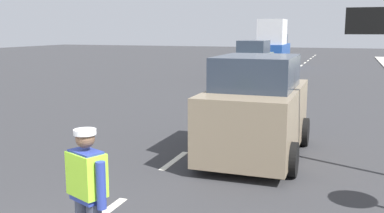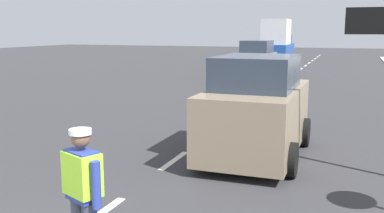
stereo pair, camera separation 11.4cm
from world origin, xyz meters
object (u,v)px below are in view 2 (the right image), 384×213
object	(u,v)px
car_outgoing_ahead	(257,110)
delivery_truck	(277,46)
car_oncoming_second	(256,62)
road_worker	(85,191)

from	to	relation	value
car_outgoing_ahead	delivery_truck	bearing A→B (deg)	98.32
car_outgoing_ahead	car_oncoming_second	xyz separation A→B (m)	(-3.05, 14.37, -0.01)
delivery_truck	car_outgoing_ahead	xyz separation A→B (m)	(3.44, -23.54, -0.57)
road_worker	car_outgoing_ahead	bearing A→B (deg)	80.11
car_outgoing_ahead	car_oncoming_second	distance (m)	14.69
road_worker	delivery_truck	xyz separation A→B (m)	(-2.52, 28.82, 0.68)
road_worker	car_outgoing_ahead	xyz separation A→B (m)	(0.92, 5.28, 0.11)
delivery_truck	car_oncoming_second	size ratio (longest dim) A/B	1.19
road_worker	car_oncoming_second	distance (m)	19.76
car_oncoming_second	road_worker	bearing A→B (deg)	-83.82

